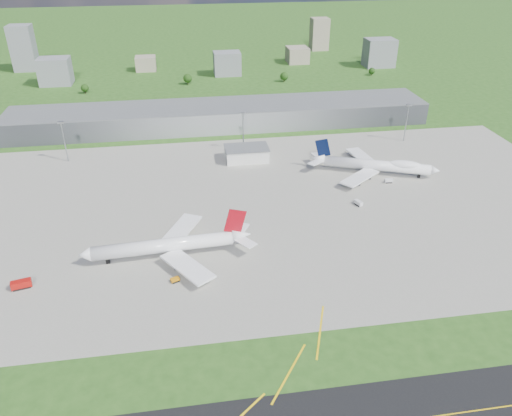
{
  "coord_description": "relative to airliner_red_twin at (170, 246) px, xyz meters",
  "views": [
    {
      "loc": [
        -28.48,
        -184.19,
        126.1
      ],
      "look_at": [
        3.76,
        22.31,
        9.0
      ],
      "focal_mm": 35.0,
      "sensor_mm": 36.0,
      "label": 1
    }
  ],
  "objects": [
    {
      "name": "airliner_red_twin",
      "position": [
        0.0,
        0.0,
        0.0
      ],
      "size": [
        74.56,
        58.03,
        20.46
      ],
      "rotation": [
        0.0,
        0.0,
        3.2
      ],
      "color": "white",
      "rests_on": "ground"
    },
    {
      "name": "mast_center",
      "position": [
        47.57,
        113.77,
        12.26
      ],
      "size": [
        3.5,
        2.0,
        25.9
      ],
      "color": "gray",
      "rests_on": "ground"
    },
    {
      "name": "ops_building",
      "position": [
        47.57,
        98.77,
        -1.45
      ],
      "size": [
        26.0,
        16.0,
        8.0
      ],
      "primitive_type": "cube",
      "color": "silver",
      "rests_on": "ground"
    },
    {
      "name": "bldg_ce",
      "position": [
        137.57,
        348.77,
        2.55
      ],
      "size": [
        22.0,
        24.0,
        16.0
      ],
      "primitive_type": "cube",
      "color": "gray",
      "rests_on": "ground"
    },
    {
      "name": "apron",
      "position": [
        47.57,
        38.77,
        -5.41
      ],
      "size": [
        360.0,
        190.0,
        0.08
      ],
      "primitive_type": "cube",
      "color": "gray",
      "rests_on": "ground"
    },
    {
      "name": "tree_e",
      "position": [
        107.57,
        273.77,
        0.06
      ],
      "size": [
        7.65,
        7.65,
        9.35
      ],
      "color": "#382314",
      "rests_on": "ground"
    },
    {
      "name": "tree_w",
      "position": [
        -72.43,
        263.77,
        -0.59
      ],
      "size": [
        6.75,
        6.75,
        8.25
      ],
      "color": "#382314",
      "rests_on": "ground"
    },
    {
      "name": "tree_c",
      "position": [
        17.57,
        278.77,
        0.39
      ],
      "size": [
        8.1,
        8.1,
        9.9
      ],
      "color": "#382314",
      "rests_on": "ground"
    },
    {
      "name": "ground",
      "position": [
        37.57,
        148.77,
        -5.45
      ],
      "size": [
        1400.0,
        1400.0,
        0.0
      ],
      "primitive_type": "plane",
      "color": "#264E18",
      "rests_on": "ground"
    },
    {
      "name": "bldg_tall_e",
      "position": [
        177.57,
        408.77,
        12.55
      ],
      "size": [
        20.0,
        18.0,
        36.0
      ],
      "primitive_type": "cube",
      "color": "gray",
      "rests_on": "ground"
    },
    {
      "name": "airliner_blue_quad",
      "position": [
        119.97,
        67.18,
        -0.09
      ],
      "size": [
        70.56,
        53.74,
        19.28
      ],
      "rotation": [
        0.0,
        0.0,
        -0.38
      ],
      "color": "white",
      "rests_on": "ground"
    },
    {
      "name": "bldg_cw",
      "position": [
        -22.43,
        338.77,
        1.55
      ],
      "size": [
        20.0,
        18.0,
        14.0
      ],
      "primitive_type": "cube",
      "color": "gray",
      "rests_on": "ground"
    },
    {
      "name": "tree_far_e",
      "position": [
        197.57,
        283.77,
        -0.92
      ],
      "size": [
        6.3,
        6.3,
        7.7
      ],
      "color": "#382314",
      "rests_on": "ground"
    },
    {
      "name": "mast_east",
      "position": [
        157.57,
        113.77,
        12.26
      ],
      "size": [
        3.5,
        2.0,
        25.9
      ],
      "color": "gray",
      "rests_on": "ground"
    },
    {
      "name": "tug_yellow",
      "position": [
        1.55,
        -19.11,
        -4.52
      ],
      "size": [
        4.06,
        3.22,
        1.77
      ],
      "rotation": [
        0.0,
        0.0,
        0.39
      ],
      "color": "#C7790B",
      "rests_on": "ground"
    },
    {
      "name": "bldg_tall_w",
      "position": [
        -142.43,
        358.77,
        16.55
      ],
      "size": [
        22.0,
        20.0,
        44.0
      ],
      "primitive_type": "cube",
      "color": "slate",
      "rests_on": "ground"
    },
    {
      "name": "mast_west",
      "position": [
        -62.43,
        113.77,
        12.26
      ],
      "size": [
        3.5,
        2.0,
        25.9
      ],
      "color": "gray",
      "rests_on": "ground"
    },
    {
      "name": "fire_truck",
      "position": [
        -59.36,
        -13.63,
        -3.72
      ],
      "size": [
        8.26,
        4.67,
        3.46
      ],
      "rotation": [
        0.0,
        0.0,
        0.24
      ],
      "color": "#A20F0B",
      "rests_on": "ground"
    },
    {
      "name": "bldg_e",
      "position": [
        217.57,
        318.77,
        8.55
      ],
      "size": [
        30.0,
        22.0,
        28.0
      ],
      "primitive_type": "cube",
      "color": "slate",
      "rests_on": "ground"
    },
    {
      "name": "van_white_far",
      "position": [
        122.86,
        54.41,
        -4.24
      ],
      "size": [
        4.73,
        2.53,
        2.39
      ],
      "rotation": [
        0.0,
        0.0,
        -0.07
      ],
      "color": "silver",
      "rests_on": "ground"
    },
    {
      "name": "bldg_w",
      "position": [
        -102.43,
        298.77,
        6.55
      ],
      "size": [
        28.0,
        22.0,
        24.0
      ],
      "primitive_type": "cube",
      "color": "slate",
      "rests_on": "ground"
    },
    {
      "name": "terminal",
      "position": [
        37.57,
        163.77,
        2.05
      ],
      "size": [
        300.0,
        42.0,
        15.0
      ],
      "primitive_type": "cube",
      "color": "gray",
      "rests_on": "ground"
    },
    {
      "name": "bldg_c",
      "position": [
        57.57,
        308.77,
        5.55
      ],
      "size": [
        26.0,
        20.0,
        22.0
      ],
      "primitive_type": "cube",
      "color": "slate",
      "rests_on": "ground"
    },
    {
      "name": "van_white_near",
      "position": [
        97.06,
        31.58,
        -4.18
      ],
      "size": [
        3.82,
        5.39,
        2.52
      ],
      "rotation": [
        0.0,
        0.0,
        1.94
      ],
      "color": "silver",
      "rests_on": "ground"
    }
  ]
}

